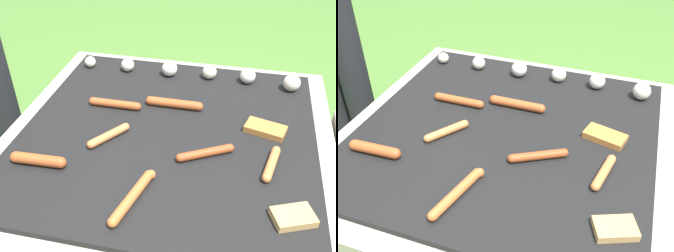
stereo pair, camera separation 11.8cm
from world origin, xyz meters
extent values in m
plane|color=#47702D|center=(0.00, 0.00, 0.00)|extent=(14.00, 14.00, 0.00)
cube|color=#A89E8C|center=(0.00, 0.00, 0.18)|extent=(1.00, 1.00, 0.36)
cube|color=black|center=(0.00, 0.00, 0.36)|extent=(0.88, 0.88, 0.02)
cylinder|color=#A34C23|center=(-0.20, 0.09, 0.39)|extent=(0.15, 0.03, 0.03)
sphere|color=#A34C23|center=(-0.12, 0.09, 0.39)|extent=(0.03, 0.03, 0.03)
sphere|color=#A34C23|center=(-0.28, 0.09, 0.39)|extent=(0.03, 0.03, 0.03)
cylinder|color=#A34C23|center=(-0.31, -0.22, 0.39)|extent=(0.13, 0.04, 0.03)
sphere|color=#A34C23|center=(-0.25, -0.22, 0.39)|extent=(0.03, 0.03, 0.03)
sphere|color=#A34C23|center=(-0.38, -0.22, 0.39)|extent=(0.03, 0.03, 0.03)
cylinder|color=#93421E|center=(0.13, -0.09, 0.39)|extent=(0.14, 0.09, 0.02)
sphere|color=#93421E|center=(0.19, -0.05, 0.39)|extent=(0.02, 0.02, 0.02)
sphere|color=#93421E|center=(0.06, -0.13, 0.39)|extent=(0.02, 0.02, 0.02)
cylinder|color=#C6753D|center=(-0.16, -0.07, 0.39)|extent=(0.09, 0.12, 0.02)
sphere|color=#C6753D|center=(-0.20, -0.12, 0.39)|extent=(0.02, 0.02, 0.02)
sphere|color=#C6753D|center=(-0.13, -0.02, 0.39)|extent=(0.02, 0.02, 0.02)
cylinder|color=#C6753D|center=(0.31, -0.10, 0.39)|extent=(0.05, 0.12, 0.02)
sphere|color=#C6753D|center=(0.32, -0.04, 0.39)|extent=(0.02, 0.02, 0.02)
sphere|color=#C6753D|center=(0.29, -0.16, 0.39)|extent=(0.02, 0.02, 0.02)
cylinder|color=#A34C23|center=(-0.01, 0.13, 0.39)|extent=(0.16, 0.03, 0.03)
sphere|color=#A34C23|center=(0.07, 0.13, 0.39)|extent=(0.03, 0.03, 0.03)
sphere|color=#A34C23|center=(-0.09, 0.13, 0.39)|extent=(0.03, 0.03, 0.03)
cylinder|color=#B7602D|center=(-0.03, -0.30, 0.39)|extent=(0.07, 0.18, 0.03)
sphere|color=#B7602D|center=(0.00, -0.21, 0.39)|extent=(0.03, 0.03, 0.03)
sphere|color=#B7602D|center=(-0.05, -0.38, 0.39)|extent=(0.03, 0.03, 0.03)
cube|color=#B27033|center=(0.29, 0.06, 0.38)|extent=(0.13, 0.09, 0.02)
cube|color=tan|center=(0.36, -0.27, 0.38)|extent=(0.11, 0.10, 0.02)
sphere|color=beige|center=(-0.38, 0.35, 0.39)|extent=(0.04, 0.04, 0.04)
sphere|color=beige|center=(-0.23, 0.35, 0.40)|extent=(0.05, 0.05, 0.05)
sphere|color=silver|center=(-0.07, 0.34, 0.40)|extent=(0.06, 0.06, 0.06)
sphere|color=beige|center=(0.08, 0.35, 0.40)|extent=(0.05, 0.05, 0.05)
sphere|color=silver|center=(0.22, 0.35, 0.40)|extent=(0.06, 0.06, 0.06)
sphere|color=beige|center=(0.37, 0.33, 0.40)|extent=(0.06, 0.06, 0.06)
camera|label=1|loc=(0.20, -0.93, 1.09)|focal=42.00mm
camera|label=2|loc=(0.32, -0.90, 1.09)|focal=42.00mm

